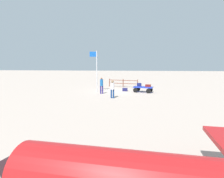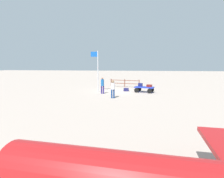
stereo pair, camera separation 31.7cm
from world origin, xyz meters
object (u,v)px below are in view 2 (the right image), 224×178
at_px(luggage_cart, 144,88).
at_px(suitcase_maroon, 140,85).
at_px(worker_lead, 113,88).
at_px(suitcase_grey, 149,86).
at_px(worker_trailing, 102,84).
at_px(suitcase_tan, 126,90).
at_px(flagpole, 97,68).

height_order(luggage_cart, suitcase_maroon, suitcase_maroon).
distance_m(suitcase_maroon, worker_lead, 4.83).
distance_m(suitcase_grey, worker_lead, 5.19).
height_order(luggage_cart, worker_trailing, worker_trailing).
bearing_deg(luggage_cart, worker_trailing, 19.48).
height_order(suitcase_tan, worker_lead, worker_lead).
height_order(suitcase_maroon, worker_trailing, worker_trailing).
bearing_deg(flagpole, luggage_cart, -176.78).
bearing_deg(worker_trailing, luggage_cart, -160.52).
height_order(suitcase_grey, flagpole, flagpole).
bearing_deg(luggage_cart, suitcase_maroon, -32.95).
height_order(luggage_cart, suitcase_tan, luggage_cart).
bearing_deg(luggage_cart, flagpole, 3.22).
relative_size(worker_trailing, flagpole, 0.38).
distance_m(suitcase_maroon, suitcase_grey, 1.00).
relative_size(suitcase_maroon, worker_lead, 0.31).
height_order(suitcase_grey, suitcase_tan, suitcase_grey).
xyz_separation_m(suitcase_grey, suitcase_tan, (2.55, -0.58, -0.56)).
relative_size(suitcase_tan, worker_trailing, 0.34).
distance_m(suitcase_tan, worker_trailing, 3.25).
relative_size(worker_lead, worker_trailing, 0.96).
xyz_separation_m(worker_trailing, flagpole, (0.82, -1.25, 1.68)).
xyz_separation_m(luggage_cart, flagpole, (5.16, 0.29, 2.20)).
height_order(suitcase_maroon, suitcase_tan, suitcase_maroon).
height_order(suitcase_tan, flagpole, flagpole).
distance_m(suitcase_maroon, flagpole, 5.14).
bearing_deg(suitcase_maroon, worker_lead, 58.12).
bearing_deg(suitcase_maroon, worker_trailing, 24.48).
bearing_deg(flagpole, suitcase_tan, -165.08).
bearing_deg(worker_lead, suitcase_maroon, -121.88).
distance_m(luggage_cart, worker_trailing, 4.63).
bearing_deg(suitcase_maroon, suitcase_tan, -10.56).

